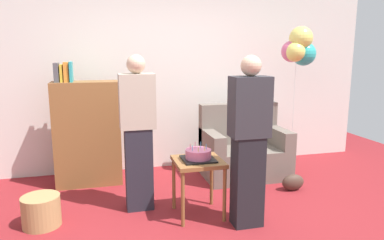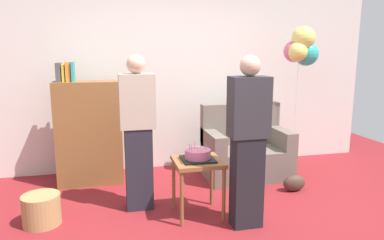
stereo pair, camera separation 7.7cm
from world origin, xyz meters
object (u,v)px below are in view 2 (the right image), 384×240
bookshelf (89,132)px  balloon_bunch (301,48)px  birthday_cake (198,155)px  handbag (294,183)px  wicker_basket (42,210)px  couch (245,151)px  person_holding_cake (248,142)px  side_table (198,168)px  person_blowing_candles (138,132)px

bookshelf → balloon_bunch: bearing=-4.3°
birthday_cake → balloon_bunch: size_ratio=0.16×
handbag → wicker_basket: bearing=-176.0°
balloon_bunch → couch: bearing=-179.8°
person_holding_cake → handbag: size_ratio=5.82×
bookshelf → side_table: bearing=-47.8°
person_holding_cake → handbag: person_holding_cake is taller
person_holding_cake → birthday_cake: bearing=-19.2°
birthday_cake → handbag: size_ratio=1.14×
birthday_cake → bookshelf: bearing=132.2°
wicker_basket → balloon_bunch: (3.19, 0.86, 1.55)m
birthday_cake → side_table: bearing=-84.3°
wicker_basket → side_table: bearing=-5.6°
couch → handbag: (0.37, -0.66, -0.24)m
couch → person_holding_cake: bearing=-111.3°
couch → side_table: bearing=-132.3°
couch → wicker_basket: couch is taller
wicker_basket → handbag: bearing=4.0°
bookshelf → side_table: size_ratio=2.61×
bookshelf → person_holding_cake: size_ratio=0.94×
person_blowing_candles → wicker_basket: 1.19m
person_blowing_candles → wicker_basket: (-0.96, -0.16, -0.68)m
wicker_basket → handbag: wicker_basket is taller
balloon_bunch → handbag: bearing=-119.6°
side_table → balloon_bunch: balloon_bunch is taller
birthday_cake → person_blowing_candles: bearing=150.9°
handbag → balloon_bunch: (0.38, 0.66, 1.60)m
side_table → person_blowing_candles: 0.73m
bookshelf → wicker_basket: (-0.43, -1.07, -0.52)m
person_blowing_candles → wicker_basket: person_blowing_candles is taller
bookshelf → balloon_bunch: 2.96m
couch → bookshelf: bookshelf is taller
birthday_cake → person_holding_cake: size_ratio=0.20×
person_blowing_candles → handbag: (1.85, 0.03, -0.73)m
bookshelf → balloon_bunch: (2.77, -0.21, 1.03)m
couch → side_table: 1.37m
birthday_cake → wicker_basket: size_ratio=0.89×
wicker_basket → handbag: 2.82m
person_blowing_candles → birthday_cake: bearing=-8.4°
couch → person_blowing_candles: bearing=-154.9°
bookshelf → balloon_bunch: balloon_bunch is taller
couch → wicker_basket: 2.60m
side_table → wicker_basket: 1.57m
person_holding_cake → wicker_basket: size_ratio=4.53×
person_blowing_candles → person_holding_cake: same height
bookshelf → person_holding_cake: person_holding_cake is taller
birthday_cake → balloon_bunch: (1.67, 1.01, 1.06)m
couch → wicker_basket: (-2.44, -0.86, -0.19)m
person_blowing_candles → handbag: size_ratio=5.82×
couch → person_holding_cake: 1.51m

